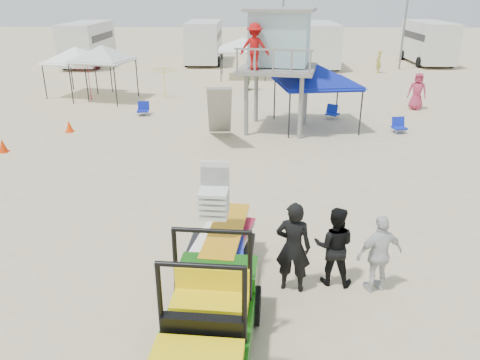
{
  "coord_description": "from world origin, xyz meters",
  "views": [
    {
      "loc": [
        0.72,
        -7.62,
        5.66
      ],
      "look_at": [
        0.5,
        3.0,
        1.3
      ],
      "focal_mm": 35.0,
      "sensor_mm": 36.0,
      "label": 1
    }
  ],
  "objects_px": {
    "man_left": "(293,247)",
    "canopy_blue": "(317,68)",
    "surf_trailer": "(217,240)",
    "lifeguard_tower": "(276,43)",
    "utility_cart": "(207,311)"
  },
  "relations": [
    {
      "from": "surf_trailer",
      "to": "lifeguard_tower",
      "type": "xyz_separation_m",
      "value": [
        1.71,
        11.45,
        2.67
      ]
    },
    {
      "from": "utility_cart",
      "to": "lifeguard_tower",
      "type": "distance_m",
      "value": 14.14
    },
    {
      "from": "utility_cart",
      "to": "lifeguard_tower",
      "type": "bearing_deg",
      "value": 82.91
    },
    {
      "from": "utility_cart",
      "to": "lifeguard_tower",
      "type": "xyz_separation_m",
      "value": [
        1.71,
        13.79,
        2.61
      ]
    },
    {
      "from": "surf_trailer",
      "to": "lifeguard_tower",
      "type": "relative_size",
      "value": 0.54
    },
    {
      "from": "surf_trailer",
      "to": "man_left",
      "type": "height_order",
      "value": "surf_trailer"
    },
    {
      "from": "man_left",
      "to": "canopy_blue",
      "type": "xyz_separation_m",
      "value": [
        1.97,
        12.09,
        1.6
      ]
    },
    {
      "from": "utility_cart",
      "to": "man_left",
      "type": "bearing_deg",
      "value": 53.23
    },
    {
      "from": "surf_trailer",
      "to": "lifeguard_tower",
      "type": "height_order",
      "value": "lifeguard_tower"
    },
    {
      "from": "canopy_blue",
      "to": "utility_cart",
      "type": "bearing_deg",
      "value": -103.89
    },
    {
      "from": "lifeguard_tower",
      "to": "canopy_blue",
      "type": "height_order",
      "value": "lifeguard_tower"
    },
    {
      "from": "utility_cart",
      "to": "surf_trailer",
      "type": "distance_m",
      "value": 2.34
    },
    {
      "from": "surf_trailer",
      "to": "lifeguard_tower",
      "type": "distance_m",
      "value": 11.88
    },
    {
      "from": "lifeguard_tower",
      "to": "canopy_blue",
      "type": "xyz_separation_m",
      "value": [
        1.78,
        0.34,
        -1.04
      ]
    },
    {
      "from": "man_left",
      "to": "canopy_blue",
      "type": "bearing_deg",
      "value": -87.26
    }
  ]
}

